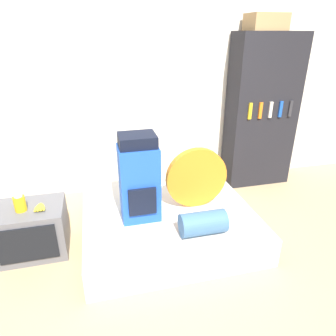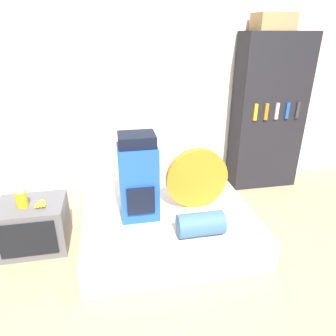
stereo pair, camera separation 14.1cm
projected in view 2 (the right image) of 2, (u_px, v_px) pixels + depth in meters
The scene contains 11 objects.
ground_plane at pixel (188, 296), 2.38m from camera, with size 16.00×16.00×0.00m, color tan.
wall_back at pixel (150, 88), 3.65m from camera, with size 8.00×0.05×2.60m.
bed at pixel (168, 220), 3.11m from camera, with size 1.67×1.51×0.28m.
backpack at pixel (138, 178), 2.77m from camera, with size 0.36×0.33×0.83m.
tent_bag at pixel (197, 178), 2.97m from camera, with size 0.62×0.07×0.62m.
sleeping_roll at pixel (201, 224), 2.61m from camera, with size 0.41×0.21×0.21m.
television at pixel (34, 225), 2.86m from camera, with size 0.62×0.49×0.47m.
canister at pixel (21, 199), 2.70m from camera, with size 0.10×0.10×0.16m.
banana_bunch at pixel (41, 204), 2.73m from camera, with size 0.12×0.15×0.04m.
bookshelf at pixel (268, 114), 3.83m from camera, with size 0.87×0.40×1.94m.
cardboard_box at pixel (273, 22), 3.38m from camera, with size 0.43×0.32×0.19m.
Camera 2 is at (-0.49, -1.69, 1.91)m, focal length 32.00 mm.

